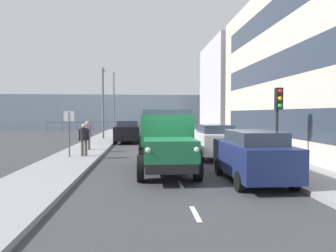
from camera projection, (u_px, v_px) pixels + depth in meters
name	position (u px, v px, depth m)	size (l,w,h in m)	color
ground_plane	(161.00, 147.00, 21.12)	(80.00, 80.00, 0.00)	#38383D
sidewalk_left	(227.00, 145.00, 21.48)	(2.50, 42.85, 0.15)	gray
sidewalk_right	(92.00, 146.00, 20.75)	(2.50, 42.85, 0.15)	gray
road_centreline_markings	(161.00, 147.00, 20.63)	(0.12, 39.13, 0.01)	silver
building_far_block	(244.00, 89.00, 33.73)	(7.78, 10.48, 9.91)	#B7B2B7
sea_horizon	(152.00, 112.00, 45.34)	(80.00, 0.80, 5.00)	gray
seawall_railing	(152.00, 123.00, 41.82)	(28.08, 0.08, 1.20)	#4C5156
truck_vintage_green	(166.00, 143.00, 11.63)	(2.17, 5.64, 2.43)	black
car_navy_kerbside_near	(253.00, 155.00, 10.22)	(1.84, 3.97, 1.72)	navy
car_white_kerbside_1	(214.00, 140.00, 15.87)	(1.89, 4.07, 1.72)	white
car_black_oppositeside_0	(128.00, 131.00, 24.03)	(1.96, 4.06, 1.72)	black
pedestrian_strolling	(84.00, 137.00, 15.42)	(0.53, 0.34, 1.62)	#4C473D
pedestrian_couple_a	(87.00, 133.00, 18.02)	(0.53, 0.34, 1.68)	#4C473D
traffic_light_near	(278.00, 109.00, 12.72)	(0.28, 0.41, 3.20)	black
lamp_post_promenade	(103.00, 96.00, 26.34)	(0.32, 1.14, 6.04)	#59595B
lamp_post_far	(114.00, 96.00, 36.09)	(0.32, 1.14, 7.00)	#59595B
street_sign	(69.00, 126.00, 15.06)	(0.50, 0.07, 2.25)	#4C4C4C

